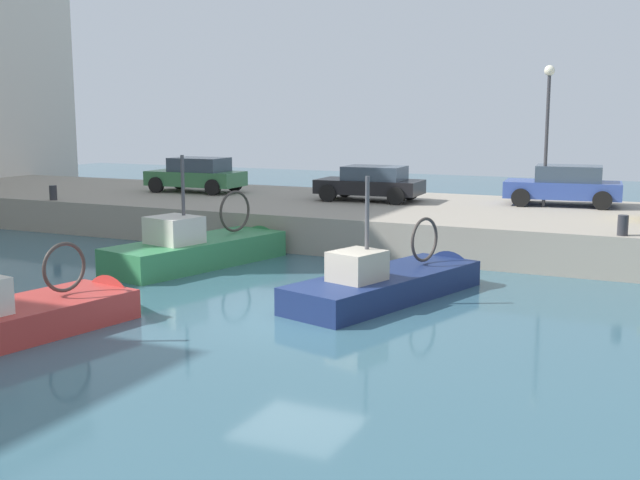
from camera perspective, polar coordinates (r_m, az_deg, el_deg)
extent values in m
plane|color=#386070|center=(17.17, -1.58, -5.76)|extent=(80.00, 80.00, 0.00)
cube|color=#9E9384|center=(27.61, 9.24, 1.14)|extent=(9.00, 56.00, 1.20)
cube|color=navy|center=(19.02, 4.79, -4.30)|extent=(6.06, 3.35, 1.27)
cone|color=navy|center=(21.64, 9.96, -2.74)|extent=(1.32, 1.80, 1.61)
cube|color=#896B4C|center=(18.89, 4.81, -2.62)|extent=(5.80, 3.15, 0.08)
cube|color=#B7AD99|center=(17.96, 2.73, -1.93)|extent=(1.40, 1.28, 0.71)
cylinder|color=#4C4C51|center=(18.09, 3.44, 0.81)|extent=(0.10, 0.10, 2.45)
torus|color=#3F3833|center=(20.07, 7.62, 0.03)|extent=(1.13, 0.40, 1.15)
sphere|color=white|center=(18.28, -0.97, -4.21)|extent=(0.32, 0.32, 0.32)
cube|color=#BC3833|center=(16.87, -22.18, -6.75)|extent=(5.81, 2.85, 1.26)
cone|color=#BC3833|center=(18.65, -14.04, -4.83)|extent=(1.19, 1.84, 1.71)
torus|color=#3F3833|center=(17.44, -18.12, -1.89)|extent=(1.08, 0.27, 1.08)
cube|color=#388951|center=(23.34, -8.91, -1.83)|extent=(5.98, 3.20, 1.55)
cone|color=#388951|center=(25.57, -3.63, -0.77)|extent=(1.28, 1.91, 1.75)
cube|color=#896B4C|center=(23.22, -8.95, -0.15)|extent=(5.73, 3.00, 0.08)
cube|color=beige|center=(22.60, -10.57, 0.68)|extent=(1.51, 1.59, 0.80)
cylinder|color=#4C4C51|center=(22.73, -9.92, 2.89)|extent=(0.10, 0.10, 2.56)
torus|color=#3F3833|center=(24.20, -6.22, 2.09)|extent=(1.27, 0.37, 1.28)
sphere|color=white|center=(23.03, -13.86, -1.56)|extent=(0.32, 0.32, 0.32)
cube|color=#334C9E|center=(28.93, 17.23, 3.53)|extent=(2.17, 4.09, 0.58)
cube|color=#384756|center=(28.87, 17.67, 4.63)|extent=(1.79, 2.35, 0.56)
cylinder|color=black|center=(28.15, 14.40, 3.01)|extent=(0.28, 0.66, 0.64)
cylinder|color=black|center=(29.92, 14.72, 3.35)|extent=(0.28, 0.66, 0.64)
cylinder|color=black|center=(28.04, 19.86, 2.72)|extent=(0.28, 0.66, 0.64)
cylinder|color=black|center=(29.82, 19.85, 3.09)|extent=(0.28, 0.66, 0.64)
cube|color=#387547|center=(32.71, -9.05, 4.46)|extent=(1.86, 4.00, 0.59)
cube|color=#384756|center=(32.56, -8.78, 5.46)|extent=(1.60, 2.25, 0.56)
cylinder|color=black|center=(32.76, -11.84, 3.95)|extent=(0.24, 0.65, 0.64)
cylinder|color=black|center=(34.18, -10.16, 4.22)|extent=(0.24, 0.65, 0.64)
cylinder|color=black|center=(31.29, -7.81, 3.82)|extent=(0.24, 0.65, 0.64)
cylinder|color=black|center=(32.78, -6.24, 4.10)|extent=(0.24, 0.65, 0.64)
cube|color=black|center=(29.17, 3.62, 3.90)|extent=(1.97, 3.92, 0.52)
cube|color=#384756|center=(29.07, 3.99, 4.89)|extent=(1.68, 2.22, 0.51)
cylinder|color=black|center=(28.81, 0.57, 3.44)|extent=(0.25, 0.65, 0.64)
cylinder|color=black|center=(30.47, 1.84, 3.76)|extent=(0.25, 0.65, 0.64)
cylinder|color=black|center=(27.94, 5.56, 3.21)|extent=(0.25, 0.65, 0.64)
cylinder|color=black|center=(29.65, 6.58, 3.55)|extent=(0.25, 0.65, 0.64)
cylinder|color=#2D2D33|center=(22.40, 21.18, 1.00)|extent=(0.28, 0.28, 0.55)
cylinder|color=#2D2D33|center=(31.00, -18.85, 3.27)|extent=(0.28, 0.28, 0.55)
cylinder|color=#38383D|center=(28.17, 16.15, 6.88)|extent=(0.12, 0.12, 4.50)
sphere|color=#F2EACC|center=(28.19, 16.37, 11.75)|extent=(0.36, 0.36, 0.36)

